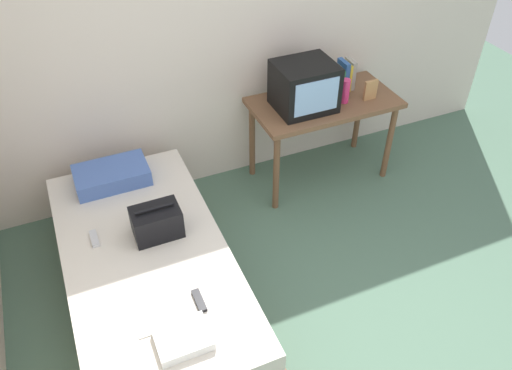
{
  "coord_description": "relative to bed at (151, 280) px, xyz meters",
  "views": [
    {
      "loc": [
        -1.22,
        -1.43,
        2.82
      ],
      "look_at": [
        -0.16,
        1.04,
        0.58
      ],
      "focal_mm": 35.98,
      "sensor_mm": 36.0,
      "label": 1
    }
  ],
  "objects": [
    {
      "name": "remote_silver",
      "position": [
        -0.27,
        0.23,
        0.26
      ],
      "size": [
        0.04,
        0.14,
        0.02
      ],
      "primitive_type": "cube",
      "color": "#B7B7BC",
      "rests_on": "bed"
    },
    {
      "name": "remote_dark",
      "position": [
        0.19,
        -0.48,
        0.26
      ],
      "size": [
        0.04,
        0.16,
        0.02
      ],
      "primitive_type": "cube",
      "color": "black",
      "rests_on": "bed"
    },
    {
      "name": "handbag",
      "position": [
        0.12,
        0.13,
        0.35
      ],
      "size": [
        0.3,
        0.2,
        0.22
      ],
      "color": "black",
      "rests_on": "bed"
    },
    {
      "name": "picture_frame",
      "position": [
        2.0,
        0.68,
        0.58
      ],
      "size": [
        0.11,
        0.02,
        0.16
      ],
      "primitive_type": "cube",
      "color": "#B27F4C",
      "rests_on": "desk"
    },
    {
      "name": "bed",
      "position": [
        0.0,
        0.0,
        0.0
      ],
      "size": [
        1.0,
        2.0,
        0.5
      ],
      "color": "brown",
      "rests_on": "ground"
    },
    {
      "name": "wall_back",
      "position": [
        1.0,
        1.2,
        1.05
      ],
      "size": [
        5.2,
        0.1,
        2.6
      ],
      "primitive_type": "cube",
      "color": "beige",
      "rests_on": "ground"
    },
    {
      "name": "tv",
      "position": [
        1.47,
        0.78,
        0.68
      ],
      "size": [
        0.44,
        0.39,
        0.36
      ],
      "color": "black",
      "rests_on": "desk"
    },
    {
      "name": "folded_towel",
      "position": [
        0.03,
        -0.69,
        0.28
      ],
      "size": [
        0.28,
        0.22,
        0.06
      ],
      "primitive_type": "cube",
      "color": "white",
      "rests_on": "bed"
    },
    {
      "name": "ground_plane",
      "position": [
        1.0,
        -0.8,
        -0.25
      ],
      "size": [
        8.0,
        8.0,
        0.0
      ],
      "primitive_type": "plane",
      "color": "#4C6B56"
    },
    {
      "name": "book_row",
      "position": [
        1.89,
        0.91,
        0.61
      ],
      "size": [
        0.16,
        0.15,
        0.25
      ],
      "color": "gray",
      "rests_on": "desk"
    },
    {
      "name": "magazine",
      "position": [
        -0.07,
        -0.44,
        0.26
      ],
      "size": [
        0.21,
        0.29,
        0.01
      ],
      "primitive_type": "cube",
      "color": "white",
      "rests_on": "bed"
    },
    {
      "name": "pillow",
      "position": [
        -0.05,
        0.76,
        0.31
      ],
      "size": [
        0.51,
        0.31,
        0.12
      ],
      "primitive_type": "cube",
      "color": "#4766AD",
      "rests_on": "bed"
    },
    {
      "name": "desk",
      "position": [
        1.67,
        0.8,
        0.4
      ],
      "size": [
        1.16,
        0.6,
        0.74
      ],
      "color": "brown",
      "rests_on": "ground"
    },
    {
      "name": "water_bottle",
      "position": [
        1.8,
        0.72,
        0.59
      ],
      "size": [
        0.07,
        0.07,
        0.19
      ],
      "primitive_type": "cylinder",
      "color": "#E53372",
      "rests_on": "desk"
    }
  ]
}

